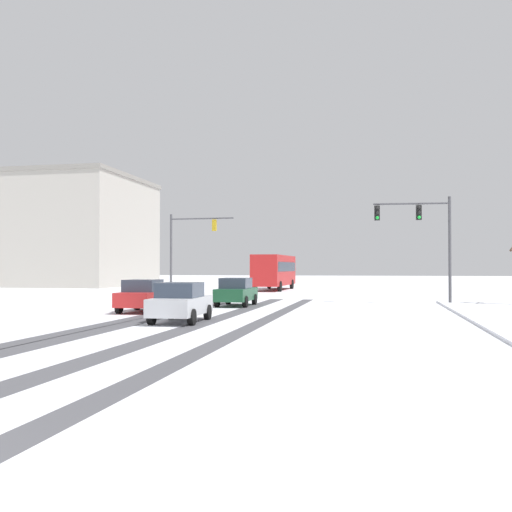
{
  "coord_description": "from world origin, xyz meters",
  "views": [
    {
      "loc": [
        5.86,
        -5.23,
        2.25
      ],
      "look_at": [
        0.0,
        23.6,
        2.8
      ],
      "focal_mm": 41.31,
      "sensor_mm": 36.0,
      "label": 1
    }
  ],
  "objects_px": {
    "car_silver_third": "(181,302)",
    "car_red_second": "(144,296)",
    "bus_oncoming": "(275,270)",
    "office_building_far_left_block": "(26,232)",
    "car_dark_green_lead": "(236,292)",
    "traffic_signal_near_right": "(423,229)",
    "traffic_signal_far_left": "(188,240)"
  },
  "relations": [
    {
      "from": "traffic_signal_far_left",
      "to": "car_dark_green_lead",
      "type": "height_order",
      "value": "traffic_signal_far_left"
    },
    {
      "from": "bus_oncoming",
      "to": "office_building_far_left_block",
      "type": "xyz_separation_m",
      "value": [
        -32.69,
        8.54,
        4.58
      ]
    },
    {
      "from": "traffic_signal_near_right",
      "to": "traffic_signal_far_left",
      "type": "distance_m",
      "value": 19.31
    },
    {
      "from": "traffic_signal_near_right",
      "to": "office_building_far_left_block",
      "type": "bearing_deg",
      "value": 147.58
    },
    {
      "from": "traffic_signal_far_left",
      "to": "car_silver_third",
      "type": "bearing_deg",
      "value": -72.57
    },
    {
      "from": "car_dark_green_lead",
      "to": "office_building_far_left_block",
      "type": "height_order",
      "value": "office_building_far_left_block"
    },
    {
      "from": "car_red_second",
      "to": "bus_oncoming",
      "type": "distance_m",
      "value": 29.3
    },
    {
      "from": "car_dark_green_lead",
      "to": "office_building_far_left_block",
      "type": "bearing_deg",
      "value": 136.75
    },
    {
      "from": "traffic_signal_near_right",
      "to": "traffic_signal_far_left",
      "type": "bearing_deg",
      "value": 155.29
    },
    {
      "from": "traffic_signal_near_right",
      "to": "bus_oncoming",
      "type": "relative_size",
      "value": 0.59
    },
    {
      "from": "traffic_signal_far_left",
      "to": "office_building_far_left_block",
      "type": "relative_size",
      "value": 0.23
    },
    {
      "from": "car_dark_green_lead",
      "to": "car_silver_third",
      "type": "relative_size",
      "value": 0.98
    },
    {
      "from": "car_red_second",
      "to": "office_building_far_left_block",
      "type": "relative_size",
      "value": 0.15
    },
    {
      "from": "bus_oncoming",
      "to": "office_building_far_left_block",
      "type": "relative_size",
      "value": 0.38
    },
    {
      "from": "bus_oncoming",
      "to": "office_building_far_left_block",
      "type": "distance_m",
      "value": 34.1
    },
    {
      "from": "traffic_signal_near_right",
      "to": "car_dark_green_lead",
      "type": "xyz_separation_m",
      "value": [
        -10.74,
        -3.72,
        -3.76
      ]
    },
    {
      "from": "car_silver_third",
      "to": "traffic_signal_far_left",
      "type": "bearing_deg",
      "value": 107.43
    },
    {
      "from": "car_dark_green_lead",
      "to": "traffic_signal_near_right",
      "type": "bearing_deg",
      "value": 19.1
    },
    {
      "from": "traffic_signal_near_right",
      "to": "car_dark_green_lead",
      "type": "height_order",
      "value": "traffic_signal_near_right"
    },
    {
      "from": "traffic_signal_near_right",
      "to": "traffic_signal_far_left",
      "type": "height_order",
      "value": "same"
    },
    {
      "from": "car_red_second",
      "to": "car_silver_third",
      "type": "relative_size",
      "value": 1.01
    },
    {
      "from": "car_dark_green_lead",
      "to": "car_red_second",
      "type": "relative_size",
      "value": 0.98
    },
    {
      "from": "car_dark_green_lead",
      "to": "car_red_second",
      "type": "bearing_deg",
      "value": -123.53
    },
    {
      "from": "bus_oncoming",
      "to": "traffic_signal_far_left",
      "type": "bearing_deg",
      "value": -112.28
    },
    {
      "from": "car_dark_green_lead",
      "to": "bus_oncoming",
      "type": "relative_size",
      "value": 0.37
    },
    {
      "from": "car_silver_third",
      "to": "office_building_far_left_block",
      "type": "bearing_deg",
      "value": 129.05
    },
    {
      "from": "traffic_signal_near_right",
      "to": "car_red_second",
      "type": "distance_m",
      "value": 17.28
    },
    {
      "from": "car_silver_third",
      "to": "car_red_second",
      "type": "bearing_deg",
      "value": 126.33
    },
    {
      "from": "traffic_signal_near_right",
      "to": "car_red_second",
      "type": "relative_size",
      "value": 1.55
    },
    {
      "from": "traffic_signal_near_right",
      "to": "car_dark_green_lead",
      "type": "bearing_deg",
      "value": -160.9
    },
    {
      "from": "car_red_second",
      "to": "office_building_far_left_block",
      "type": "height_order",
      "value": "office_building_far_left_block"
    },
    {
      "from": "car_dark_green_lead",
      "to": "bus_oncoming",
      "type": "height_order",
      "value": "bus_oncoming"
    }
  ]
}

